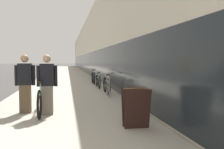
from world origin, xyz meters
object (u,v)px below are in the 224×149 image
object	(u,v)px
person_bystander	(25,84)
bike_rack_hoop	(108,84)
sandwich_board_sign	(136,107)
cruiser_bike_farthest	(93,78)
cruiser_bike_nearest	(107,85)
tandem_bicycle	(42,99)
cruiser_bike_middle	(98,81)
person_rider	(47,85)

from	to	relation	value
person_bystander	bike_rack_hoop	size ratio (longest dim) A/B	1.97
sandwich_board_sign	cruiser_bike_farthest	bearing A→B (deg)	89.31
cruiser_bike_nearest	cruiser_bike_farthest	size ratio (longest dim) A/B	1.02
cruiser_bike_nearest	tandem_bicycle	bearing A→B (deg)	-123.93
tandem_bicycle	cruiser_bike_middle	distance (m)	6.50
cruiser_bike_middle	sandwich_board_sign	distance (m)	8.07
cruiser_bike_nearest	cruiser_bike_middle	size ratio (longest dim) A/B	0.98
bike_rack_hoop	tandem_bicycle	bearing A→B (deg)	-131.28
person_bystander	tandem_bicycle	bearing A→B (deg)	-5.27
bike_rack_hoop	cruiser_bike_middle	world-z (taller)	cruiser_bike_middle
person_rider	cruiser_bike_middle	distance (m)	6.74
tandem_bicycle	cruiser_bike_nearest	bearing A→B (deg)	56.07
tandem_bicycle	sandwich_board_sign	distance (m)	2.99
person_rider	sandwich_board_sign	world-z (taller)	person_rider
cruiser_bike_farthest	person_bystander	bearing A→B (deg)	-108.79
sandwich_board_sign	cruiser_bike_nearest	bearing A→B (deg)	87.53
tandem_bicycle	cruiser_bike_nearest	size ratio (longest dim) A/B	1.37
bike_rack_hoop	person_rider	bearing A→B (deg)	-126.43
person_bystander	cruiser_bike_middle	xyz separation A→B (m)	(2.84, 6.02, -0.47)
person_rider	sandwich_board_sign	xyz separation A→B (m)	(2.05, -1.72, -0.38)
cruiser_bike_middle	cruiser_bike_nearest	bearing A→B (deg)	-87.72
person_rider	cruiser_bike_farthest	world-z (taller)	person_rider
tandem_bicycle	person_rider	bearing A→B (deg)	-61.24
person_rider	person_bystander	distance (m)	0.72
bike_rack_hoop	cruiser_bike_middle	bearing A→B (deg)	90.10
bike_rack_hoop	cruiser_bike_middle	xyz separation A→B (m)	(-0.01, 3.36, -0.14)
cruiser_bike_farthest	person_rider	bearing A→B (deg)	-104.20
person_rider	cruiser_bike_farthest	xyz separation A→B (m)	(2.18, 8.61, -0.44)
person_bystander	sandwich_board_sign	xyz separation A→B (m)	(2.69, -2.05, -0.39)
cruiser_bike_nearest	cruiser_bike_middle	xyz separation A→B (m)	(-0.10, 2.41, -0.01)
tandem_bicycle	cruiser_bike_nearest	world-z (taller)	tandem_bicycle
tandem_bicycle	cruiser_bike_nearest	xyz separation A→B (m)	(2.46, 3.65, -0.02)
tandem_bicycle	cruiser_bike_middle	xyz separation A→B (m)	(2.36, 6.06, -0.03)
tandem_bicycle	person_rider	world-z (taller)	person_rider
cruiser_bike_middle	sandwich_board_sign	world-z (taller)	sandwich_board_sign
person_rider	cruiser_bike_middle	xyz separation A→B (m)	(2.20, 6.35, -0.47)
cruiser_bike_farthest	sandwich_board_sign	size ratio (longest dim) A/B	1.93
person_rider	cruiser_bike_middle	size ratio (longest dim) A/B	0.92
cruiser_bike_nearest	cruiser_bike_middle	distance (m)	2.41
cruiser_bike_farthest	cruiser_bike_middle	bearing A→B (deg)	-89.37
bike_rack_hoop	sandwich_board_sign	distance (m)	4.71
cruiser_bike_nearest	cruiser_bike_farthest	distance (m)	4.66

